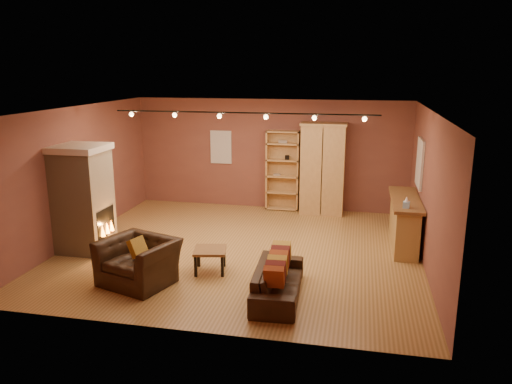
% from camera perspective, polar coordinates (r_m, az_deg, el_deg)
% --- Properties ---
extents(floor, '(7.00, 7.00, 0.00)m').
position_cam_1_polar(floor, '(10.10, -1.72, -6.62)').
color(floor, olive).
rests_on(floor, ground).
extents(ceiling, '(7.00, 7.00, 0.00)m').
position_cam_1_polar(ceiling, '(9.49, -1.85, 9.42)').
color(ceiling, brown).
rests_on(ceiling, back_wall).
extents(back_wall, '(7.00, 0.02, 2.80)m').
position_cam_1_polar(back_wall, '(12.82, 1.63, 4.32)').
color(back_wall, brown).
rests_on(back_wall, floor).
extents(left_wall, '(0.02, 6.50, 2.80)m').
position_cam_1_polar(left_wall, '(11.04, -19.74, 1.91)').
color(left_wall, brown).
rests_on(left_wall, floor).
extents(right_wall, '(0.02, 6.50, 2.80)m').
position_cam_1_polar(right_wall, '(9.52, 19.15, 0.12)').
color(right_wall, brown).
rests_on(right_wall, floor).
extents(fireplace, '(1.01, 0.98, 2.12)m').
position_cam_1_polar(fireplace, '(10.38, -19.12, -0.70)').
color(fireplace, tan).
rests_on(fireplace, floor).
extents(back_window, '(0.56, 0.04, 0.86)m').
position_cam_1_polar(back_window, '(13.07, -4.02, 5.14)').
color(back_window, beige).
rests_on(back_window, back_wall).
extents(bookcase, '(0.83, 0.32, 2.04)m').
position_cam_1_polar(bookcase, '(12.73, 3.10, 2.56)').
color(bookcase, tan).
rests_on(bookcase, floor).
extents(armoire, '(1.12, 0.64, 2.27)m').
position_cam_1_polar(armoire, '(12.42, 7.63, 2.66)').
color(armoire, tan).
rests_on(armoire, floor).
extents(bar_counter, '(0.57, 2.09, 1.00)m').
position_cam_1_polar(bar_counter, '(10.64, 16.55, -3.24)').
color(bar_counter, tan).
rests_on(bar_counter, floor).
extents(tissue_box, '(0.14, 0.14, 0.22)m').
position_cam_1_polar(tissue_box, '(9.77, 16.82, -1.23)').
color(tissue_box, '#8EBCE4').
rests_on(tissue_box, bar_counter).
extents(right_window, '(0.05, 0.90, 1.00)m').
position_cam_1_polar(right_window, '(10.83, 18.22, 3.16)').
color(right_window, beige).
rests_on(right_window, right_wall).
extents(loveseat, '(0.61, 1.80, 0.75)m').
position_cam_1_polar(loveseat, '(8.03, 2.54, -9.42)').
color(loveseat, black).
rests_on(loveseat, floor).
extents(armchair, '(1.35, 1.09, 1.02)m').
position_cam_1_polar(armchair, '(8.68, -13.33, -6.94)').
color(armchair, black).
rests_on(armchair, floor).
extents(coffee_table, '(0.66, 0.66, 0.42)m').
position_cam_1_polar(coffee_table, '(8.99, -5.27, -6.88)').
color(coffee_table, brown).
rests_on(coffee_table, floor).
extents(track_rail, '(5.20, 0.09, 0.13)m').
position_cam_1_polar(track_rail, '(9.69, -1.56, 8.84)').
color(track_rail, black).
rests_on(track_rail, ceiling).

